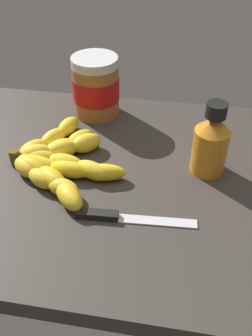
{
  "coord_description": "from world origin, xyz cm",
  "views": [
    {
      "loc": [
        -13.04,
        51.55,
        44.46
      ],
      "look_at": [
        -4.92,
        3.7,
        4.49
      ],
      "focal_mm": 39.94,
      "sensor_mm": 36.0,
      "label": 1
    }
  ],
  "objects": [
    {
      "name": "honey_bottle",
      "position": [
        -18.82,
        -3.82,
        6.17
      ],
      "size": [
        6.31,
        6.31,
        13.93
      ],
      "color": "orange",
      "rests_on": "ground_plane"
    },
    {
      "name": "butter_knife",
      "position": [
        -5.93,
        11.14,
        0.46
      ],
      "size": [
        19.61,
        2.94,
        1.2
      ],
      "color": "silver",
      "rests_on": "ground_plane"
    },
    {
      "name": "peanut_butter_jar",
      "position": [
        5.78,
        -20.21,
        6.49
      ],
      "size": [
        10.17,
        10.17,
        13.21
      ],
      "color": "#9E602D",
      "rests_on": "ground_plane"
    },
    {
      "name": "ground_plane",
      "position": [
        0.0,
        0.0,
        -1.74
      ],
      "size": [
        83.67,
        56.06,
        3.49
      ],
      "primitive_type": "cube",
      "color": "#38332D"
    },
    {
      "name": "banana_bunch",
      "position": [
        8.59,
        0.21,
        1.63
      ],
      "size": [
        22.36,
        27.55,
        3.64
      ],
      "color": "yellow",
      "rests_on": "ground_plane"
    }
  ]
}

